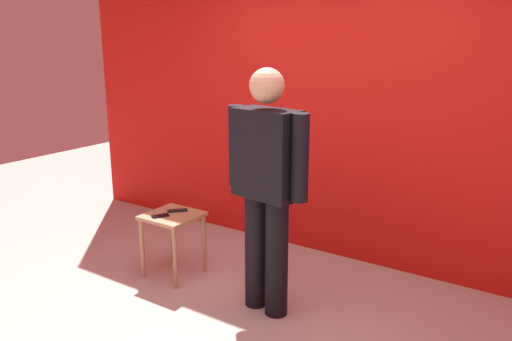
# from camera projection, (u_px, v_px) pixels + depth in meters

# --- Properties ---
(ground_plane) EXTENTS (12.00, 12.00, 0.00)m
(ground_plane) POSITION_uv_depth(u_px,v_px,m) (235.00, 331.00, 3.61)
(ground_plane) COLOR #B7B2A8
(back_wall_red) EXTENTS (6.14, 0.12, 3.26)m
(back_wall_red) POSITION_uv_depth(u_px,v_px,m) (343.00, 80.00, 4.53)
(back_wall_red) COLOR red
(back_wall_red) RESTS_ON ground_plane
(standing_person) EXTENTS (0.72, 0.31, 1.80)m
(standing_person) POSITION_uv_depth(u_px,v_px,m) (267.00, 181.00, 3.66)
(standing_person) COLOR black
(standing_person) RESTS_ON ground_plane
(side_table) EXTENTS (0.43, 0.43, 0.55)m
(side_table) POSITION_uv_depth(u_px,v_px,m) (173.00, 226.00, 4.37)
(side_table) COLOR tan
(side_table) RESTS_ON ground_plane
(cell_phone) EXTENTS (0.13, 0.16, 0.01)m
(cell_phone) POSITION_uv_depth(u_px,v_px,m) (160.00, 216.00, 4.29)
(cell_phone) COLOR black
(cell_phone) RESTS_ON side_table
(tv_remote) EXTENTS (0.15, 0.15, 0.02)m
(tv_remote) POSITION_uv_depth(u_px,v_px,m) (177.00, 210.00, 4.40)
(tv_remote) COLOR black
(tv_remote) RESTS_ON side_table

